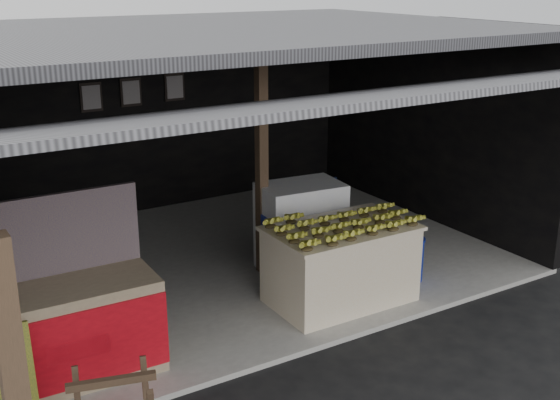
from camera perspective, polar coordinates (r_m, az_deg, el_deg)
ground at (r=7.30m, az=4.18°, el=-11.82°), size 80.00×80.00×0.00m
concrete_slab at (r=9.21m, az=-4.93°, el=-5.02°), size 7.00×5.00×0.06m
shophouse at (r=8.90m, az=-6.21°, el=8.04°), size 7.40×7.29×3.02m
banana_table at (r=7.94m, az=4.94°, el=-5.19°), size 1.63×1.01×0.89m
banana_pile at (r=7.74m, az=5.05°, el=-1.56°), size 1.51×0.91×0.18m
white_crate at (r=8.72m, az=1.70°, el=-2.19°), size 1.06×0.77×1.11m
neighbor_stall at (r=6.74m, az=-16.91°, el=-9.88°), size 1.65×0.77×1.68m
water_barrel at (r=8.65m, az=10.42°, el=-4.81°), size 0.35×0.35×0.51m
plastic_chair at (r=9.95m, az=3.67°, el=-0.17°), size 0.49×0.49×0.80m
magenta_rug at (r=9.69m, az=4.88°, el=-3.60°), size 1.63×1.20×0.01m
picture_frames at (r=10.76m, az=-11.86°, el=8.59°), size 1.62×0.04×0.46m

